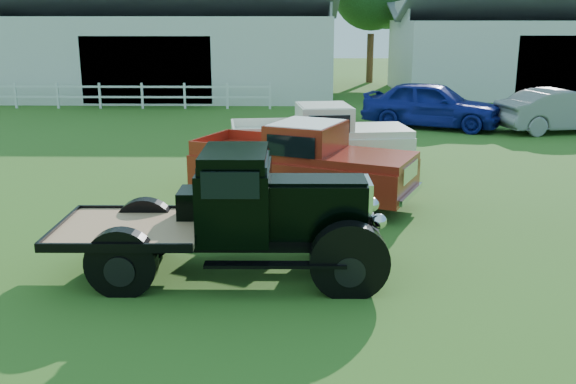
# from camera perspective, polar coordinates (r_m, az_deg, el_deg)

# --- Properties ---
(ground) EXTENTS (120.00, 120.00, 0.00)m
(ground) POSITION_cam_1_polar(r_m,az_deg,el_deg) (10.87, -1.18, -7.01)
(ground) COLOR #385E1C
(shed_left) EXTENTS (18.80, 10.20, 5.60)m
(shed_left) POSITION_cam_1_polar(r_m,az_deg,el_deg) (36.84, -10.81, 12.88)
(shed_left) COLOR silver
(shed_left) RESTS_ON ground
(shed_right) EXTENTS (16.80, 9.20, 5.20)m
(shed_right) POSITION_cam_1_polar(r_m,az_deg,el_deg) (39.50, 21.69, 11.95)
(shed_right) COLOR silver
(shed_right) RESTS_ON ground
(fence_rail) EXTENTS (14.20, 0.16, 1.20)m
(fence_rail) POSITION_cam_1_polar(r_m,az_deg,el_deg) (31.41, -14.62, 8.28)
(fence_rail) COLOR white
(fence_rail) RESTS_ON ground
(tree_a) EXTENTS (6.30, 6.30, 10.50)m
(tree_a) POSITION_cam_1_polar(r_m,az_deg,el_deg) (46.84, -22.94, 15.43)
(tree_a) COLOR black
(tree_a) RESTS_ON ground
(tree_c) EXTENTS (5.40, 5.40, 9.00)m
(tree_c) POSITION_cam_1_polar(r_m,az_deg,el_deg) (43.30, 7.43, 15.57)
(tree_c) COLOR black
(tree_c) RESTS_ON ground
(tree_d) EXTENTS (6.00, 6.00, 10.00)m
(tree_d) POSITION_cam_1_polar(r_m,az_deg,el_deg) (47.45, 23.69, 15.03)
(tree_d) COLOR black
(tree_d) RESTS_ON ground
(vintage_flatbed) EXTENTS (5.32, 2.16, 2.10)m
(vintage_flatbed) POSITION_cam_1_polar(r_m,az_deg,el_deg) (10.44, -5.21, -1.91)
(vintage_flatbed) COLOR black
(vintage_flatbed) RESTS_ON ground
(red_pickup) EXTENTS (5.54, 3.89, 1.89)m
(red_pickup) POSITION_cam_1_polar(r_m,az_deg,el_deg) (14.60, 1.28, 2.66)
(red_pickup) COLOR maroon
(red_pickup) RESTS_ON ground
(white_pickup) EXTENTS (5.21, 2.57, 1.84)m
(white_pickup) POSITION_cam_1_polar(r_m,az_deg,el_deg) (17.47, 2.86, 4.64)
(white_pickup) COLOR silver
(white_pickup) RESTS_ON ground
(misc_car_blue) EXTENTS (5.67, 4.05, 1.79)m
(misc_car_blue) POSITION_cam_1_polar(r_m,az_deg,el_deg) (25.58, 12.66, 7.60)
(misc_car_blue) COLOR navy
(misc_car_blue) RESTS_ON ground
(misc_car_grey) EXTENTS (5.07, 2.64, 1.59)m
(misc_car_grey) POSITION_cam_1_polar(r_m,az_deg,el_deg) (26.04, 23.27, 6.65)
(misc_car_grey) COLOR gray
(misc_car_grey) RESTS_ON ground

